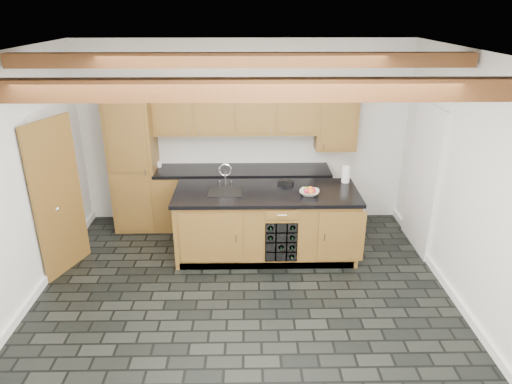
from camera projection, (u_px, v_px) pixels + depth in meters
ground at (244, 309)px, 5.23m from camera, size 5.00×5.00×0.00m
room_shell at (235, 168)px, 5.14m from camera, size 5.01×5.00×5.00m
back_cabinetry at (220, 165)px, 6.92m from camera, size 3.65×0.62×2.20m
island at (267, 223)px, 6.24m from camera, size 2.48×0.96×0.93m
faucet at (225, 188)px, 6.09m from camera, size 0.45×0.40×0.34m
kitchen_scale at (286, 182)px, 6.32m from camera, size 0.23×0.18×0.06m
fruit_bowl at (309, 193)px, 5.95m from camera, size 0.31×0.31×0.06m
fruit_cluster at (309, 190)px, 5.94m from camera, size 0.16×0.17×0.07m
paper_towel at (346, 174)px, 6.35m from camera, size 0.11×0.11×0.23m
mug at (159, 165)px, 6.95m from camera, size 0.10×0.10×0.09m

